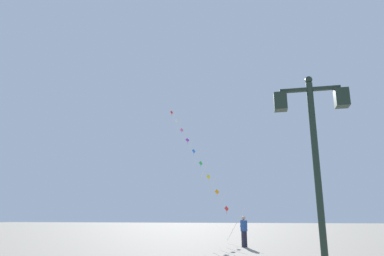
{
  "coord_description": "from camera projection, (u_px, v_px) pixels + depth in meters",
  "views": [
    {
      "loc": [
        0.69,
        -0.1,
        1.68
      ],
      "look_at": [
        -2.6,
        15.58,
        5.83
      ],
      "focal_mm": 32.12,
      "sensor_mm": 36.0,
      "label": 1
    }
  ],
  "objects": [
    {
      "name": "kite_train",
      "position": [
        198.0,
        159.0,
        27.57
      ],
      "size": [
        7.55,
        9.81,
        11.89
      ],
      "color": "brown",
      "rests_on": "ground_plane"
    },
    {
      "name": "twin_lantern_lamp_post",
      "position": [
        314.0,
        139.0,
        7.36
      ],
      "size": [
        1.57,
        0.28,
        4.74
      ],
      "color": "#1E2D23",
      "rests_on": "ground_plane"
    },
    {
      "name": "ground_plane",
      "position": [
        255.0,
        248.0,
        18.76
      ],
      "size": [
        160.0,
        160.0,
        0.0
      ],
      "primitive_type": "plane",
      "color": "gray"
    },
    {
      "name": "kite_flyer",
      "position": [
        244.0,
        231.0,
        19.73
      ],
      "size": [
        0.47,
        0.6,
        1.71
      ],
      "rotation": [
        0.0,
        0.0,
        2.14
      ],
      "color": "#1E1E2D",
      "rests_on": "ground_plane"
    }
  ]
}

